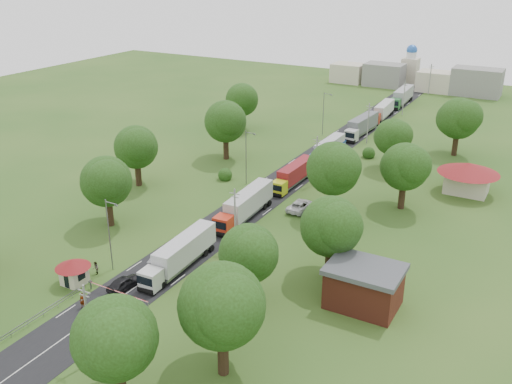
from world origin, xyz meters
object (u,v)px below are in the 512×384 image
Objects in this scene: car_lane_front at (124,283)px; pedestrian_near at (82,301)px; car_lane_mid at (161,259)px; info_sign at (343,147)px; guard_booth at (73,269)px; truck_0 at (181,254)px; boom_barrier at (110,290)px.

car_lane_front is 5.87m from pedestrian_near.
info_sign is at bearing -98.68° from car_lane_mid.
guard_booth is 0.30× the size of truck_0.
guard_booth is (-5.84, -0.00, 1.27)m from boom_barrier.
info_sign reaches higher than car_lane_front.
guard_booth reaches higher than car_lane_front.
truck_0 is 3.08× the size of car_lane_front.
pedestrian_near is at bearing -35.69° from guard_booth.
car_lane_front is (0.36, 2.21, -0.09)m from boom_barrier.
pedestrian_near reaches higher than car_lane_front.
truck_0 is 14.01m from pedestrian_near.
info_sign reaches higher than guard_booth.
car_lane_mid is 12.95m from pedestrian_near.
truck_0 is at bearing 70.05° from boom_barrier.
car_lane_front is at bearing 80.81° from boom_barrier.
car_lane_front is 7.17m from car_lane_mid.
guard_booth reaches higher than boom_barrier.
guard_booth reaches higher than pedestrian_near.
guard_booth is at bearing -179.99° from boom_barrier.
truck_0 reaches higher than car_lane_mid.
car_lane_front is at bearing 63.24° from pedestrian_near.
guard_booth is at bearing -133.94° from truck_0.
info_sign is 63.98m from pedestrian_near.
truck_0 is (3.53, 9.72, 1.24)m from boom_barrier.
info_sign reaches higher than boom_barrier.
truck_0 reaches higher than boom_barrier.
pedestrian_near is (4.87, -3.50, -1.19)m from guard_booth.
info_sign is at bearing -89.57° from car_lane_front.
car_lane_mid is (-6.20, -50.62, -2.32)m from info_sign.
info_sign is 2.11× the size of pedestrian_near.
guard_booth is 1.07× the size of car_lane_mid.
car_lane_mid is (0.36, 9.38, -0.21)m from boom_barrier.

